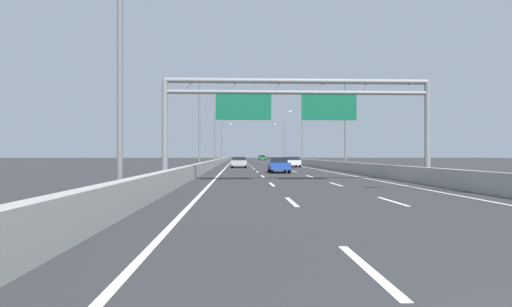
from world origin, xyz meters
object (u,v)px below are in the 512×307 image
streetlamp_right_far (301,133)px  white_car (292,162)px  green_car (262,158)px  blue_car (279,165)px  sign_gantry (295,103)px  streetlamp_left_far (216,133)px  streetlamp_right_distant (283,140)px  streetlamp_left_near (127,45)px  streetlamp_left_mid (202,119)px  streetlamp_left_distant (222,139)px  silver_car (239,162)px  streetlamp_right_mid (343,119)px

streetlamp_right_far → white_car: (-3.85, -18.02, -4.68)m
green_car → blue_car: 87.86m
sign_gantry → green_car: size_ratio=3.88×
streetlamp_left_far → white_car: streetlamp_left_far is taller
streetlamp_right_distant → streetlamp_left_near: bearing=-99.2°
green_car → streetlamp_left_far: bearing=-101.9°
streetlamp_left_near → sign_gantry: bearing=58.1°
streetlamp_left_mid → streetlamp_left_distant: size_ratio=1.00×
streetlamp_left_distant → streetlamp_left_far: bearing=-90.0°
streetlamp_left_mid → streetlamp_left_distant: bearing=90.0°
white_car → silver_car: bearing=-158.8°
streetlamp_left_near → streetlamp_right_mid: same height
streetlamp_left_mid → green_car: 83.17m
sign_gantry → streetlamp_left_near: size_ratio=1.75×
silver_car → streetlamp_right_distant: bearing=77.9°
white_car → green_car: 69.55m
streetlamp_right_mid → silver_car: 15.59m
streetlamp_left_far → streetlamp_right_far: (14.93, 0.00, 0.00)m
sign_gantry → green_car: (3.59, 101.37, -4.07)m
streetlamp_left_distant → silver_car: (3.90, -51.58, -4.67)m
streetlamp_left_distant → white_car: bearing=-77.2°
streetlamp_left_mid → streetlamp_right_far: 34.22m
streetlamp_left_mid → silver_car: streetlamp_left_mid is taller
streetlamp_right_mid → white_car: bearing=106.8°
streetlamp_left_distant → streetlamp_right_distant: (14.93, 0.00, 0.00)m
streetlamp_left_near → streetlamp_left_far: 61.57m
streetlamp_right_mid → blue_car: size_ratio=2.12×
streetlamp_left_near → streetlamp_right_far: size_ratio=1.00×
streetlamp_left_distant → streetlamp_right_distant: bearing=0.0°
silver_car → streetlamp_left_near: bearing=-95.5°
streetlamp_left_distant → streetlamp_right_distant: 14.93m
streetlamp_left_distant → blue_car: 67.64m
streetlamp_right_distant → green_car: (-4.04, 20.75, -4.64)m
white_car → silver_car: size_ratio=1.07×
silver_car → green_car: size_ratio=1.02×
streetlamp_left_far → streetlamp_left_near: bearing=-90.0°
streetlamp_left_distant → green_car: 23.89m
streetlamp_right_far → silver_car: streetlamp_right_far is taller
streetlamp_left_mid → blue_car: streetlamp_left_mid is taller
white_car → green_car: bearing=90.2°
green_car → streetlamp_left_mid: bearing=-97.5°
streetlamp_right_mid → white_car: 14.13m
streetlamp_left_near → white_car: size_ratio=2.05×
streetlamp_left_far → streetlamp_right_far: bearing=0.0°
streetlamp_left_near → streetlamp_right_far: same height
streetlamp_right_distant → streetlamp_right_far: bearing=-90.0°
streetlamp_left_near → streetlamp_left_mid: (0.00, 30.79, 0.00)m
streetlamp_right_mid → green_car: 82.55m
sign_gantry → blue_car: bearing=89.0°
streetlamp_left_near → blue_car: bearing=73.4°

